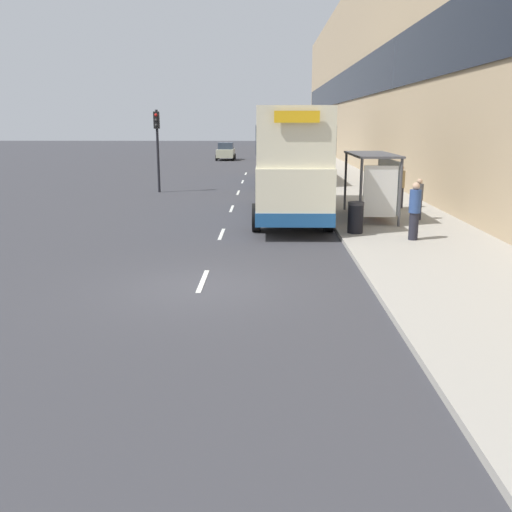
# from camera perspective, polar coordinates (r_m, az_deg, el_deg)

# --- Properties ---
(ground_plane) EXTENTS (220.00, 220.00, 0.00)m
(ground_plane) POSITION_cam_1_polar(r_m,az_deg,el_deg) (13.46, -5.59, -3.15)
(ground_plane) COLOR #38383D
(pavement) EXTENTS (5.00, 93.00, 0.14)m
(pavement) POSITION_cam_1_polar(r_m,az_deg,el_deg) (51.70, 6.59, 9.01)
(pavement) COLOR #A39E93
(pavement) RESTS_ON ground_plane
(terrace_facade) EXTENTS (3.10, 93.00, 15.86)m
(terrace_facade) POSITION_cam_1_polar(r_m,az_deg,el_deg) (52.27, 11.40, 17.51)
(terrace_facade) COLOR tan
(terrace_facade) RESTS_ON ground_plane
(lane_mark_0) EXTENTS (0.12, 2.00, 0.01)m
(lane_mark_0) POSITION_cam_1_polar(r_m,az_deg,el_deg) (13.98, -5.34, -2.50)
(lane_mark_0) COLOR silver
(lane_mark_0) RESTS_ON ground_plane
(lane_mark_1) EXTENTS (0.12, 2.00, 0.01)m
(lane_mark_1) POSITION_cam_1_polar(r_m,az_deg,el_deg) (19.79, -3.46, 2.20)
(lane_mark_1) COLOR silver
(lane_mark_1) RESTS_ON ground_plane
(lane_mark_2) EXTENTS (0.12, 2.00, 0.01)m
(lane_mark_2) POSITION_cam_1_polar(r_m,az_deg,el_deg) (25.69, -2.44, 4.75)
(lane_mark_2) COLOR silver
(lane_mark_2) RESTS_ON ground_plane
(lane_mark_3) EXTENTS (0.12, 2.00, 0.01)m
(lane_mark_3) POSITION_cam_1_polar(r_m,az_deg,el_deg) (31.63, -1.80, 6.35)
(lane_mark_3) COLOR silver
(lane_mark_3) RESTS_ON ground_plane
(lane_mark_4) EXTENTS (0.12, 2.00, 0.01)m
(lane_mark_4) POSITION_cam_1_polar(r_m,az_deg,el_deg) (37.58, -1.35, 7.44)
(lane_mark_4) COLOR silver
(lane_mark_4) RESTS_ON ground_plane
(lane_mark_5) EXTENTS (0.12, 2.00, 0.01)m
(lane_mark_5) POSITION_cam_1_polar(r_m,az_deg,el_deg) (43.55, -1.03, 8.23)
(lane_mark_5) COLOR silver
(lane_mark_5) RESTS_ON ground_plane
(bus_shelter) EXTENTS (1.60, 4.20, 2.48)m
(bus_shelter) POSITION_cam_1_polar(r_m,az_deg,el_deg) (22.39, 12.03, 8.05)
(bus_shelter) COLOR #4C4C51
(bus_shelter) RESTS_ON ground_plane
(double_decker_bus_near) EXTENTS (2.85, 10.23, 4.30)m
(double_decker_bus_near) POSITION_cam_1_polar(r_m,az_deg,el_deg) (23.14, 3.38, 9.49)
(double_decker_bus_near) COLOR beige
(double_decker_bus_near) RESTS_ON ground_plane
(double_decker_bus_ahead) EXTENTS (2.85, 11.03, 4.30)m
(double_decker_bus_ahead) POSITION_cam_1_polar(r_m,az_deg,el_deg) (37.69, 2.70, 10.92)
(double_decker_bus_ahead) COLOR beige
(double_decker_bus_ahead) RESTS_ON ground_plane
(car_0) EXTENTS (1.91, 3.88, 1.77)m
(car_0) POSITION_cam_1_polar(r_m,az_deg,el_deg) (59.84, -3.04, 10.40)
(car_0) COLOR #B7B799
(car_0) RESTS_ON ground_plane
(car_1) EXTENTS (1.94, 3.94, 1.68)m
(car_1) POSITION_cam_1_polar(r_m,az_deg,el_deg) (63.67, 2.35, 10.54)
(car_1) COLOR navy
(car_1) RESTS_ON ground_plane
(pedestrian_at_shelter) EXTENTS (0.37, 0.37, 1.86)m
(pedestrian_at_shelter) POSITION_cam_1_polar(r_m,az_deg,el_deg) (25.59, 14.23, 6.78)
(pedestrian_at_shelter) COLOR #23232D
(pedestrian_at_shelter) RESTS_ON ground_plane
(pedestrian_1) EXTENTS (0.31, 0.31, 1.57)m
(pedestrian_1) POSITION_cam_1_polar(r_m,az_deg,el_deg) (22.67, 15.96, 5.52)
(pedestrian_1) COLOR #23232D
(pedestrian_1) RESTS_ON ground_plane
(pedestrian_2) EXTENTS (0.36, 0.36, 1.82)m
(pedestrian_2) POSITION_cam_1_polar(r_m,az_deg,el_deg) (18.66, 15.57, 4.39)
(pedestrian_2) COLOR #23232D
(pedestrian_2) RESTS_ON ground_plane
(litter_bin) EXTENTS (0.55, 0.55, 1.05)m
(litter_bin) POSITION_cam_1_polar(r_m,az_deg,el_deg) (19.47, 9.92, 3.83)
(litter_bin) COLOR black
(litter_bin) RESTS_ON ground_plane
(traffic_light_far_kerb) EXTENTS (0.30, 0.32, 4.45)m
(traffic_light_far_kerb) POSITION_cam_1_polar(r_m,az_deg,el_deg) (32.11, -9.85, 11.65)
(traffic_light_far_kerb) COLOR black
(traffic_light_far_kerb) RESTS_ON ground_plane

